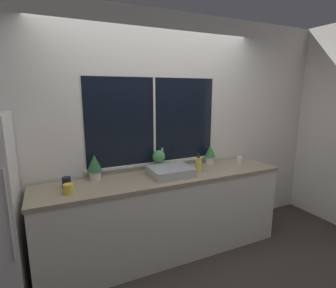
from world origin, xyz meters
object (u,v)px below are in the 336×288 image
at_px(potted_plant_left, 95,166).
at_px(mug_white, 239,160).
at_px(mug_black, 67,183).
at_px(mug_yellow, 68,189).
at_px(sink, 170,171).
at_px(potted_plant_right, 210,154).
at_px(potted_plant_center, 159,159).
at_px(soap_bottle, 198,164).

height_order(potted_plant_left, mug_white, potted_plant_left).
xyz_separation_m(mug_black, mug_yellow, (0.00, -0.16, -0.01)).
distance_m(mug_white, mug_black, 2.06).
relative_size(sink, potted_plant_right, 1.88).
bearing_deg(sink, potted_plant_center, 102.75).
bearing_deg(soap_bottle, mug_white, 8.05).
xyz_separation_m(potted_plant_center, soap_bottle, (0.38, -0.24, -0.05)).
bearing_deg(potted_plant_right, soap_bottle, -142.91).
bearing_deg(sink, soap_bottle, -5.80).
distance_m(soap_bottle, mug_yellow, 1.39).
height_order(sink, soap_bottle, sink).
bearing_deg(potted_plant_center, mug_black, -172.31).
bearing_deg(mug_black, soap_bottle, -4.31).
bearing_deg(mug_yellow, mug_white, 4.12).
relative_size(potted_plant_left, mug_black, 2.54).
bearing_deg(potted_plant_right, potted_plant_left, 180.00).
xyz_separation_m(potted_plant_left, potted_plant_right, (1.42, -0.00, -0.02)).
distance_m(potted_plant_center, mug_yellow, 1.05).
xyz_separation_m(potted_plant_center, potted_plant_right, (0.70, 0.00, -0.01)).
distance_m(potted_plant_center, potted_plant_right, 0.70).
distance_m(sink, potted_plant_center, 0.23).
xyz_separation_m(potted_plant_right, mug_yellow, (-1.71, -0.29, -0.09)).
xyz_separation_m(sink, potted_plant_left, (-0.77, 0.21, 0.10)).
xyz_separation_m(potted_plant_left, potted_plant_center, (0.72, -0.00, -0.00)).
bearing_deg(sink, mug_white, 3.44).
xyz_separation_m(mug_white, mug_yellow, (-2.06, -0.15, 0.00)).
bearing_deg(mug_white, potted_plant_right, 157.23).
bearing_deg(potted_plant_left, soap_bottle, -12.32).
bearing_deg(potted_plant_center, potted_plant_left, 180.00).
distance_m(sink, mug_white, 1.01).
relative_size(potted_plant_left, potted_plant_right, 1.10).
xyz_separation_m(soap_bottle, mug_yellow, (-1.39, -0.05, -0.04)).
bearing_deg(mug_white, potted_plant_left, 175.27).
bearing_deg(mug_white, mug_black, 179.71).
xyz_separation_m(potted_plant_center, mug_black, (-1.01, -0.14, -0.09)).
distance_m(sink, soap_bottle, 0.34).
height_order(potted_plant_left, potted_plant_center, potted_plant_left).
distance_m(sink, mug_yellow, 1.06).
xyz_separation_m(potted_plant_left, mug_white, (1.77, -0.15, -0.11)).
distance_m(potted_plant_right, mug_yellow, 1.74).
bearing_deg(soap_bottle, sink, 174.20).
relative_size(potted_plant_center, mug_yellow, 2.69).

